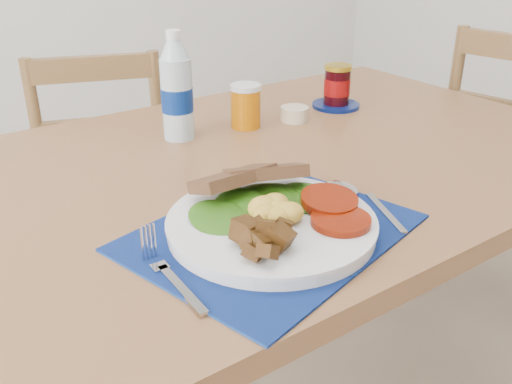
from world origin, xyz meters
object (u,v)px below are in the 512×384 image
breakfast_plate (270,221)px  jam_on_saucer (337,89)px  chair_far (103,154)px  water_bottle (177,92)px  juice_glass (246,107)px

breakfast_plate → jam_on_saucer: (0.52, 0.43, 0.02)m
chair_far → jam_on_saucer: bearing=146.3°
water_bottle → juice_glass: 0.17m
chair_far → juice_glass: 0.63m
water_bottle → juice_glass: water_bottle is taller
water_bottle → jam_on_saucer: bearing=-4.0°
chair_far → juice_glass: bearing=124.5°
breakfast_plate → chair_far: bearing=91.9°
juice_glass → water_bottle: bearing=171.3°
jam_on_saucer → chair_far: bearing=126.8°
chair_far → water_bottle: chair_far is taller
water_bottle → jam_on_saucer: water_bottle is taller
breakfast_plate → jam_on_saucer: 0.68m
water_bottle → jam_on_saucer: 0.44m
juice_glass → jam_on_saucer: jam_on_saucer is taller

